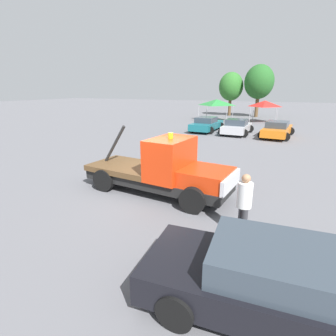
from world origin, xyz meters
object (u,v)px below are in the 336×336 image
at_px(foreground_car, 284,285).
at_px(tree_center, 231,87).
at_px(parked_car_teal, 207,124).
at_px(canopy_tent_red, 265,104).
at_px(parked_car_silver, 237,127).
at_px(tree_left, 259,82).
at_px(person_near_truck, 244,201).
at_px(parked_car_orange, 277,129).
at_px(tow_truck, 164,171).
at_px(canopy_tent_green, 217,102).

distance_m(foreground_car, tree_center, 37.27).
relative_size(parked_car_teal, canopy_tent_red, 1.69).
height_order(parked_car_silver, canopy_tent_red, canopy_tent_red).
bearing_deg(tree_left, person_near_truck, -83.56).
xyz_separation_m(person_near_truck, parked_car_silver, (-3.41, 16.99, -0.39)).
bearing_deg(parked_car_orange, tree_center, 29.55).
bearing_deg(parked_car_orange, tow_truck, 173.27).
relative_size(parked_car_teal, tree_left, 0.69).
relative_size(person_near_truck, tree_left, 0.25).
relative_size(foreground_car, parked_car_orange, 1.06).
distance_m(canopy_tent_green, tree_center, 7.21).
bearing_deg(tree_left, foreground_car, -82.24).
bearing_deg(foreground_car, canopy_tent_red, 91.81).
relative_size(parked_car_teal, parked_car_silver, 1.16).
bearing_deg(person_near_truck, parked_car_silver, -110.44).
bearing_deg(parked_car_silver, foreground_car, -165.80).
distance_m(tow_truck, foreground_car, 6.06).
height_order(tow_truck, parked_car_teal, tow_truck).
xyz_separation_m(tow_truck, canopy_tent_green, (-4.65, 24.88, 1.31)).
bearing_deg(tree_center, parked_car_teal, -85.31).
xyz_separation_m(parked_car_orange, canopy_tent_red, (-2.10, 10.38, 1.53)).
relative_size(person_near_truck, parked_car_orange, 0.36).
distance_m(parked_car_teal, canopy_tent_red, 10.62).
height_order(parked_car_teal, tree_left, tree_left).
bearing_deg(foreground_car, parked_car_orange, 89.00).
height_order(tow_truck, tree_center, tree_center).
distance_m(foreground_car, tree_left, 36.24).
height_order(parked_car_silver, parked_car_orange, same).
bearing_deg(parked_car_silver, tree_left, 2.32).
bearing_deg(tree_center, foreground_car, -76.30).
xyz_separation_m(tow_truck, tree_center, (-4.44, 31.83, 3.24)).
xyz_separation_m(foreground_car, parked_car_orange, (-1.18, 19.29, -0.00)).
height_order(tow_truck, parked_car_orange, tow_truck).
height_order(tow_truck, parked_car_silver, tow_truck).
xyz_separation_m(parked_car_orange, canopy_tent_green, (-7.82, 9.81, 1.60)).
bearing_deg(canopy_tent_green, person_near_truck, -73.54).
relative_size(foreground_car, parked_car_silver, 1.23).
bearing_deg(canopy_tent_red, parked_car_orange, -78.55).
height_order(parked_car_silver, tree_center, tree_center).
bearing_deg(canopy_tent_red, person_near_truck, -85.44).
distance_m(parked_car_silver, tree_left, 16.79).
distance_m(tow_truck, tree_center, 32.30).
distance_m(tow_truck, person_near_truck, 3.71).
height_order(canopy_tent_red, tree_left, tree_left).
relative_size(tow_truck, person_near_truck, 3.35).
relative_size(tow_truck, parked_car_orange, 1.21).
bearing_deg(tow_truck, parked_car_orange, 83.44).
bearing_deg(canopy_tent_red, tree_left, 104.77).
bearing_deg(parked_car_silver, person_near_truck, -167.56).
xyz_separation_m(parked_car_silver, tree_left, (-0.35, 16.27, 4.12)).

